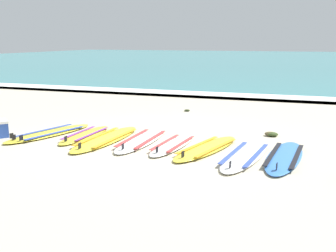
{
  "coord_description": "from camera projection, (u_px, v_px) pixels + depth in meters",
  "views": [
    {
      "loc": [
        3.01,
        -7.97,
        2.14
      ],
      "look_at": [
        0.07,
        0.42,
        0.25
      ],
      "focal_mm": 43.58,
      "sensor_mm": 36.0,
      "label": 1
    }
  ],
  "objects": [
    {
      "name": "cooler_box",
      "position": [
        0.0,
        128.0,
        9.13
      ],
      "size": [
        0.55,
        0.53,
        0.38
      ],
      "color": "#2D51B2",
      "rests_on": "ground"
    },
    {
      "name": "surfboard_1",
      "position": [
        85.0,
        135.0,
        9.18
      ],
      "size": [
        0.51,
        1.98,
        0.18
      ],
      "color": "yellow",
      "rests_on": "ground"
    },
    {
      "name": "seaweed_clump_near_shoreline",
      "position": [
        187.0,
        110.0,
        12.38
      ],
      "size": [
        0.17,
        0.14,
        0.06
      ],
      "primitive_type": "ellipsoid",
      "color": "#2D381E",
      "rests_on": "ground"
    },
    {
      "name": "surfboard_3",
      "position": [
        142.0,
        140.0,
        8.71
      ],
      "size": [
        0.59,
        2.37,
        0.18
      ],
      "color": "white",
      "rests_on": "ground"
    },
    {
      "name": "surfboard_0",
      "position": [
        49.0,
        133.0,
        9.34
      ],
      "size": [
        1.2,
        2.46,
        0.18
      ],
      "color": "yellow",
      "rests_on": "ground"
    },
    {
      "name": "seaweed_clump_mid_sand",
      "position": [
        272.0,
        134.0,
        9.19
      ],
      "size": [
        0.28,
        0.22,
        0.1
      ],
      "primitive_type": "ellipsoid",
      "color": "#384723",
      "rests_on": "ground"
    },
    {
      "name": "wave_foam_strip",
      "position": [
        225.0,
        96.0,
        15.38
      ],
      "size": [
        80.0,
        1.14,
        0.11
      ],
      "primitive_type": "cube",
      "color": "white",
      "rests_on": "ground"
    },
    {
      "name": "sea",
      "position": [
        281.0,
        60.0,
        42.55
      ],
      "size": [
        80.0,
        60.0,
        0.1
      ],
      "primitive_type": "cube",
      "color": "teal",
      "rests_on": "ground"
    },
    {
      "name": "surfboard_2",
      "position": [
        106.0,
        139.0,
        8.83
      ],
      "size": [
        0.76,
        2.62,
        0.18
      ],
      "color": "yellow",
      "rests_on": "ground"
    },
    {
      "name": "seaweed_clump_by_the_boards",
      "position": [
        271.0,
        134.0,
        9.2
      ],
      "size": [
        0.28,
        0.22,
        0.1
      ],
      "primitive_type": "ellipsoid",
      "color": "#4C4228",
      "rests_on": "ground"
    },
    {
      "name": "surfboard_4",
      "position": [
        173.0,
        145.0,
        8.32
      ],
      "size": [
        0.64,
        2.0,
        0.18
      ],
      "color": "silver",
      "rests_on": "ground"
    },
    {
      "name": "ground_plane",
      "position": [
        158.0,
        141.0,
        8.78
      ],
      "size": [
        80.0,
        80.0,
        0.0
      ],
      "primitive_type": "plane",
      "color": "#B7AD93"
    },
    {
      "name": "surfboard_7",
      "position": [
        284.0,
        157.0,
        7.46
      ],
      "size": [
        0.76,
        2.42,
        0.18
      ],
      "color": "#3875CC",
      "rests_on": "ground"
    },
    {
      "name": "surfboard_5",
      "position": [
        207.0,
        148.0,
        8.06
      ],
      "size": [
        1.14,
        2.39,
        0.18
      ],
      "color": "yellow",
      "rests_on": "ground"
    },
    {
      "name": "surfboard_6",
      "position": [
        245.0,
        155.0,
        7.55
      ],
      "size": [
        0.84,
        2.41,
        0.18
      ],
      "color": "white",
      "rests_on": "ground"
    }
  ]
}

